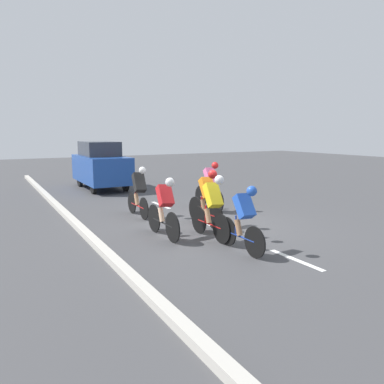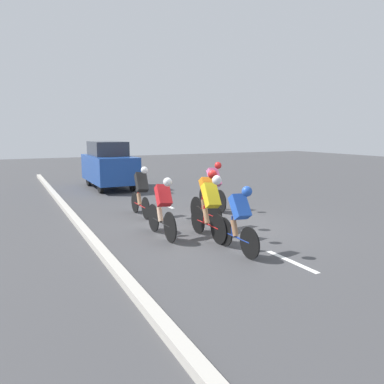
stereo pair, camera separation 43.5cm
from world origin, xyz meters
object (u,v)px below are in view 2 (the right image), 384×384
object	(u,v)px
cyclist_black	(141,190)
support_car	(109,165)
cyclist_yellow	(210,206)
cyclist_red	(163,206)
cyclist_orange	(207,197)
cyclist_pink	(214,185)
cyclist_blue	(239,218)

from	to	relation	value
cyclist_black	support_car	bearing A→B (deg)	-95.50
cyclist_yellow	cyclist_red	world-z (taller)	cyclist_yellow
cyclist_orange	cyclist_black	xyz separation A→B (m)	(1.13, -1.98, -0.02)
cyclist_yellow	cyclist_black	bearing A→B (deg)	-78.05
cyclist_red	cyclist_pink	distance (m)	3.43
cyclist_yellow	cyclist_orange	size ratio (longest dim) A/B	0.98
cyclist_orange	support_car	world-z (taller)	support_car
support_car	cyclist_pink	bearing A→B (deg)	105.83
cyclist_yellow	cyclist_black	world-z (taller)	cyclist_yellow
cyclist_orange	cyclist_blue	bearing A→B (deg)	77.88
cyclist_black	cyclist_red	bearing A→B (deg)	83.13
cyclist_red	cyclist_pink	size ratio (longest dim) A/B	1.02
cyclist_yellow	cyclist_blue	distance (m)	1.17
cyclist_yellow	cyclist_black	size ratio (longest dim) A/B	1.03
cyclist_blue	support_car	distance (m)	10.24
cyclist_blue	cyclist_yellow	bearing A→B (deg)	-88.88
cyclist_pink	cyclist_yellow	bearing A→B (deg)	58.66
cyclist_orange	cyclist_black	world-z (taller)	cyclist_orange
cyclist_yellow	cyclist_blue	world-z (taller)	cyclist_yellow
cyclist_orange	cyclist_yellow	bearing A→B (deg)	64.38
cyclist_black	cyclist_red	distance (m)	2.40
cyclist_pink	cyclist_blue	distance (m)	4.33
cyclist_black	cyclist_blue	world-z (taller)	cyclist_black
cyclist_yellow	support_car	world-z (taller)	support_car
cyclist_black	cyclist_blue	distance (m)	4.24
cyclist_orange	support_car	size ratio (longest dim) A/B	0.45
cyclist_yellow	support_car	size ratio (longest dim) A/B	0.44
support_car	cyclist_orange	bearing A→B (deg)	93.92
cyclist_pink	support_car	size ratio (longest dim) A/B	0.45
cyclist_blue	cyclist_black	bearing A→B (deg)	-81.02
cyclist_pink	cyclist_blue	world-z (taller)	cyclist_pink
support_car	cyclist_blue	bearing A→B (deg)	90.44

